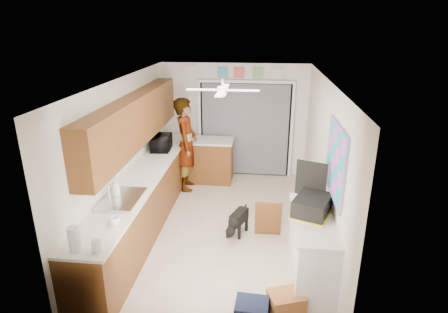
{
  "coord_description": "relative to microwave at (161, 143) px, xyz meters",
  "views": [
    {
      "loc": [
        0.65,
        -5.57,
        3.32
      ],
      "look_at": [
        0.0,
        0.4,
        1.15
      ],
      "focal_mm": 30.0,
      "sensor_mm": 36.0,
      "label": 1
    }
  ],
  "objects": [
    {
      "name": "navy_crate",
      "position": [
        1.92,
        -3.27,
        -0.97
      ],
      "size": [
        0.41,
        0.35,
        0.24
      ],
      "primitive_type": "cube",
      "rotation": [
        0.0,
        0.0,
        -0.06
      ],
      "color": "#141A33",
      "rests_on": "floor"
    },
    {
      "name": "left_base_cabinets",
      "position": [
        0.03,
        -1.23,
        -0.64
      ],
      "size": [
        0.6,
        4.8,
        0.9
      ],
      "primitive_type": "cube",
      "color": "brown",
      "rests_on": "floor"
    },
    {
      "name": "soap_bottle",
      "position": [
        -0.09,
        -2.13,
        0.01
      ],
      "size": [
        0.16,
        0.16,
        0.31
      ],
      "primitive_type": "imported",
      "rotation": [
        0.0,
        0.0,
        0.4
      ],
      "color": "silver",
      "rests_on": "left_countertop"
    },
    {
      "name": "upper_cabinets",
      "position": [
        -0.11,
        -1.03,
        0.71
      ],
      "size": [
        0.32,
        4.0,
        0.8
      ],
      "primitive_type": "cube",
      "color": "brown",
      "rests_on": "wall_left"
    },
    {
      "name": "door_trim_head",
      "position": [
        1.58,
        1.21,
        1.03
      ],
      "size": [
        2.1,
        0.04,
        0.06
      ],
      "primitive_type": "cube",
      "color": "white",
      "rests_on": "wall_back"
    },
    {
      "name": "header_frame_4",
      "position": [
        2.23,
        1.24,
        1.21
      ],
      "size": [
        0.22,
        0.02,
        0.22
      ],
      "primitive_type": "cube",
      "color": "silver",
      "rests_on": "wall_back"
    },
    {
      "name": "cup",
      "position": [
        0.18,
        -2.89,
        -0.09
      ],
      "size": [
        0.16,
        0.16,
        0.1
      ],
      "primitive_type": "imported",
      "rotation": [
        0.0,
        0.0,
        -0.22
      ],
      "color": "white",
      "rests_on": "left_countertop"
    },
    {
      "name": "route66_sign",
      "position": [
        0.38,
        1.24,
        1.21
      ],
      "size": [
        0.22,
        0.02,
        0.26
      ],
      "primitive_type": "cube",
      "color": "silver",
      "rests_on": "wall_back"
    },
    {
      "name": "door_trim_left",
      "position": [
        0.56,
        1.21,
        -0.04
      ],
      "size": [
        0.06,
        0.04,
        2.1
      ],
      "primitive_type": "cube",
      "color": "white",
      "rests_on": "wall_back"
    },
    {
      "name": "man",
      "position": [
        0.43,
        0.32,
        -0.12
      ],
      "size": [
        0.53,
        0.74,
        1.93
      ],
      "primitive_type": "imported",
      "rotation": [
        0.0,
        0.0,
        1.67
      ],
      "color": "white",
      "rests_on": "floor"
    },
    {
      "name": "header_frame_2",
      "position": [
        1.43,
        1.24,
        1.21
      ],
      "size": [
        0.22,
        0.02,
        0.22
      ],
      "primitive_type": "cube",
      "color": "#DA5152",
      "rests_on": "wall_back"
    },
    {
      "name": "sink_basin",
      "position": [
        0.04,
        -2.23,
        -0.13
      ],
      "size": [
        0.5,
        0.76,
        0.06
      ],
      "primitive_type": "cube",
      "color": "silver",
      "rests_on": "left_countertop"
    },
    {
      "name": "jar_a",
      "position": [
        0.22,
        -3.48,
        -0.07
      ],
      "size": [
        0.11,
        0.11,
        0.15
      ],
      "primitive_type": "cylinder",
      "rotation": [
        0.0,
        0.0,
        0.02
      ],
      "color": "silver",
      "rests_on": "left_countertop"
    },
    {
      "name": "dog",
      "position": [
        1.63,
        -1.4,
        -0.86
      ],
      "size": [
        0.44,
        0.63,
        0.46
      ],
      "primitive_type": "cube",
      "rotation": [
        0.0,
        0.0,
        -0.36
      ],
      "color": "black",
      "rests_on": "floor"
    },
    {
      "name": "peninsula_base",
      "position": [
        0.83,
        0.77,
        -0.64
      ],
      "size": [
        1.0,
        0.6,
        0.9
      ],
      "primitive_type": "cube",
      "color": "brown",
      "rests_on": "floor"
    },
    {
      "name": "suitcase_lid",
      "position": [
        2.65,
        -2.04,
        0.22
      ],
      "size": [
        0.4,
        0.18,
        0.5
      ],
      "primitive_type": "cube",
      "rotation": [
        0.0,
        0.0,
        -0.38
      ],
      "color": "black",
      "rests_on": "suitcase"
    },
    {
      "name": "header_frame_1",
      "position": [
        1.08,
        1.24,
        1.21
      ],
      "size": [
        0.22,
        0.02,
        0.22
      ],
      "primitive_type": "cube",
      "color": "#499CC3",
      "rests_on": "wall_back"
    },
    {
      "name": "suitcase_rim",
      "position": [
        2.65,
        -2.33,
        -0.14
      ],
      "size": [
        0.62,
        0.7,
        0.02
      ],
      "primitive_type": "cube",
      "rotation": [
        0.0,
        0.0,
        -0.38
      ],
      "color": "yellow",
      "rests_on": "suitcase"
    },
    {
      "name": "wall_right",
      "position": [
        2.93,
        -1.23,
        0.16
      ],
      "size": [
        0.0,
        5.0,
        5.0
      ],
      "primitive_type": "plane",
      "rotation": [
        1.57,
        0.0,
        -1.57
      ],
      "color": "white",
      "rests_on": "ground"
    },
    {
      "name": "cardboard_box",
      "position": [
        2.33,
        -3.11,
        -0.96
      ],
      "size": [
        0.49,
        0.43,
        0.26
      ],
      "primitive_type": "cube",
      "rotation": [
        0.0,
        0.0,
        0.33
      ],
      "color": "#A05A32",
      "rests_on": "floor"
    },
    {
      "name": "back_opening_recess",
      "position": [
        1.58,
        1.24,
        -0.04
      ],
      "size": [
        2.0,
        0.06,
        2.1
      ],
      "primitive_type": "cube",
      "color": "black",
      "rests_on": "wall_back"
    },
    {
      "name": "peninsula_top",
      "position": [
        0.83,
        0.77,
        -0.17
      ],
      "size": [
        1.04,
        0.64,
        0.04
      ],
      "primitive_type": "cube",
      "color": "white",
      "rests_on": "peninsula_base"
    },
    {
      "name": "suitcase",
      "position": [
        2.65,
        -2.33,
        -0.03
      ],
      "size": [
        0.58,
        0.66,
        0.23
      ],
      "primitive_type": "cube",
      "rotation": [
        0.0,
        0.0,
        -0.38
      ],
      "color": "black",
      "rests_on": "right_counter_top"
    },
    {
      "name": "door_trim_right",
      "position": [
        2.6,
        1.21,
        -0.04
      ],
      "size": [
        0.06,
        0.04,
        2.1
      ],
      "primitive_type": "cube",
      "color": "white",
      "rests_on": "wall_back"
    },
    {
      "name": "cabinet_door_panel",
      "position": [
        2.11,
        -1.42,
        -0.76
      ],
      "size": [
        0.43,
        0.17,
        0.64
      ],
      "primitive_type": "cube",
      "rotation": [
        0.21,
        0.0,
        0.02
      ],
      "color": "brown",
      "rests_on": "floor"
    },
    {
      "name": "left_countertop",
      "position": [
        0.04,
        -1.23,
        -0.17
      ],
      "size": [
        0.62,
        4.8,
        0.04
      ],
      "primitive_type": "cube",
      "color": "white",
      "rests_on": "left_base_cabinets"
    },
    {
      "name": "wall_front",
      "position": [
        1.33,
        -3.73,
        0.16
      ],
      "size": [
        3.2,
        0.0,
        3.2
      ],
      "primitive_type": "plane",
      "rotation": [
        -1.57,
        0.0,
        0.0
      ],
      "color": "white",
      "rests_on": "ground"
    },
    {
      "name": "curtain_panel",
      "position": [
        1.58,
        1.2,
        -0.04
      ],
      "size": [
        1.9,
        0.03,
        2.05
      ],
      "primitive_type": "cube",
      "color": "gray",
      "rests_on": "wall_back"
    },
    {
      "name": "header_frame_3",
      "position": [
        1.83,
        1.24,
        1.21
      ],
      "size": [
        0.22,
        0.02,
        0.22
      ],
      "primitive_type": "cube",
      "color": "#76B768",
      "rests_on": "wall_back"
    },
    {
      "name": "wall_back",
      "position": [
        1.33,
        1.27,
        0.16
      ],
      "size": [
        3.2,
        0.0,
        3.2
      ],
      "primitive_type": "plane",
      "rotation": [
        1.57,
        0.0,
        0.0
      ],
      "color": "white",
      "rests_on": "ground"
    },
    {
      "name": "right_counter_top",
      "position": [
        2.67,
        -2.43,
        -0.17
      ],
      "size": [
        0.54,
        1.44,
        0.04
      ],
      "primitive_type": "cube",
      "color": "white",
      "rests_on": "right_counter_base"
    },
    {
      "name": "faucet",
      "position": [
        -0.15,
        -2.23,
        -0.04
      ],
      "size": [
        0.03,
        0.03,
        0.22
      ],
      "primitive_type": "cylinder",
      "color": "silver",
      "rests_on": "left_countertop"
    },
    {
      "name": "wall_left",
      "position": [
        -0.27,
        -1.23,
        0.16
      ],
      "size": [
        0.0,
        5.0,
        5.0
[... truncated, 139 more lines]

